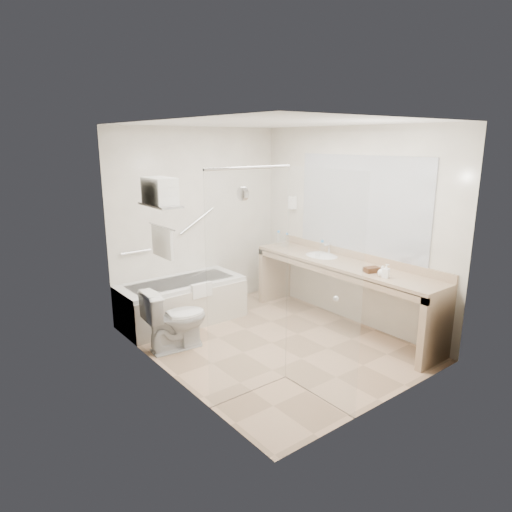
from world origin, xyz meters
TOP-DOWN VIEW (x-y plane):
  - floor at (0.00, 0.00)m, footprint 3.20×3.20m
  - ceiling at (0.00, 0.00)m, footprint 2.60×3.20m
  - wall_back at (0.00, 1.60)m, footprint 2.60×0.10m
  - wall_front at (0.00, -1.60)m, footprint 2.60×0.10m
  - wall_left at (-1.30, 0.00)m, footprint 0.10×3.20m
  - wall_right at (1.30, 0.00)m, footprint 0.10×3.20m
  - bathtub at (-0.50, 1.24)m, footprint 1.60×0.73m
  - grab_bar_short at (-0.95, 1.56)m, footprint 0.40×0.03m
  - grab_bar_long at (-0.05, 1.56)m, footprint 0.53×0.03m
  - shower_enclosure at (-0.63, -0.93)m, footprint 0.96×0.91m
  - towel_shelf at (-1.17, 0.35)m, footprint 0.24×0.55m
  - vanity_counter at (1.02, -0.15)m, footprint 0.55×2.70m
  - sink at (1.05, 0.25)m, footprint 0.40×0.52m
  - faucet at (1.20, 0.25)m, footprint 0.03×0.03m
  - mirror at (1.29, -0.15)m, footprint 0.02×2.00m
  - hairdryer_unit at (1.25, 1.05)m, footprint 0.08×0.10m
  - toilet at (-0.95, 0.57)m, footprint 0.76×0.47m
  - amenity_basket at (0.95, -0.65)m, footprint 0.20×0.16m
  - soap_bottle_a at (0.90, -0.88)m, footprint 0.11×0.17m
  - soap_bottle_b at (0.90, -0.83)m, footprint 0.12×0.14m
  - water_bottle_left at (1.03, 0.23)m, footprint 0.07×0.07m
  - water_bottle_mid at (1.08, 0.96)m, footprint 0.06×0.06m
  - water_bottle_right at (1.01, 1.07)m, footprint 0.07×0.07m
  - drinking_glass_near at (1.01, 0.95)m, footprint 0.08×0.08m
  - drinking_glass_far at (0.91, 0.18)m, footprint 0.08×0.08m

SIDE VIEW (x-z plane):
  - floor at x=0.00m, z-range 0.00..0.00m
  - bathtub at x=-0.50m, z-range -0.02..0.57m
  - toilet at x=-0.95m, z-range 0.00..0.71m
  - vanity_counter at x=1.02m, z-range 0.17..1.12m
  - sink at x=1.05m, z-range 0.75..0.89m
  - amenity_basket at x=0.95m, z-range 0.85..0.91m
  - soap_bottle_a at x=0.90m, z-range 0.85..0.92m
  - drinking_glass_near at x=1.01m, z-range 0.85..0.93m
  - drinking_glass_far at x=0.91m, z-range 0.85..0.93m
  - soap_bottle_b at x=0.90m, z-range 0.85..0.95m
  - faucet at x=1.20m, z-range 0.86..1.00m
  - water_bottle_mid at x=1.08m, z-range 0.84..1.03m
  - water_bottle_right at x=1.01m, z-range 0.84..1.05m
  - water_bottle_left at x=1.03m, z-range 0.84..1.06m
  - grab_bar_short at x=-0.95m, z-range 0.93..0.96m
  - shower_enclosure at x=-0.63m, z-range 0.01..2.12m
  - wall_back at x=0.00m, z-range 0.00..2.50m
  - wall_front at x=0.00m, z-range 0.00..2.50m
  - wall_left at x=-1.30m, z-range 0.00..2.50m
  - wall_right at x=1.30m, z-range 0.00..2.50m
  - grab_bar_long at x=-0.05m, z-range 1.09..1.41m
  - hairdryer_unit at x=1.25m, z-range 1.36..1.54m
  - mirror at x=1.29m, z-range 0.95..2.15m
  - towel_shelf at x=-1.17m, z-range 1.35..2.16m
  - ceiling at x=0.00m, z-range 2.45..2.55m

